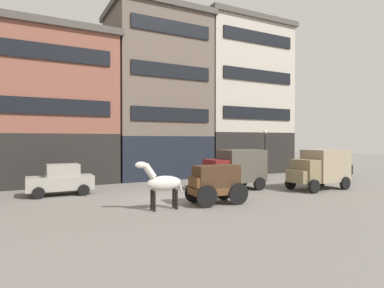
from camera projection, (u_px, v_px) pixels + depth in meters
The scene contains 12 objects.
ground_plane at pixel (166, 198), 18.15m from camera, with size 120.00×120.00×0.00m, color slate.
building_center_left at pixel (47, 107), 24.57m from camera, with size 10.15×6.92×11.50m.
building_center_right at pixel (157, 95), 28.79m from camera, with size 8.60×6.92×14.55m.
building_far_right at pixel (238, 98), 32.95m from camera, with size 9.84×6.92×15.04m.
cargo_wagon at pixel (215, 182), 16.52m from camera, with size 2.98×1.66×1.98m.
draft_horse at pixel (162, 183), 15.13m from camera, with size 2.35×0.69×2.30m.
delivery_truck_near at pixel (234, 168), 21.19m from camera, with size 4.39×2.21×2.62m.
delivery_truck_far at pixel (320, 168), 21.38m from camera, with size 4.39×2.22×2.62m.
sedan_dark at pixel (330, 167), 27.38m from camera, with size 3.80×2.06×1.83m.
sedan_parked_curb at pixel (61, 180), 19.14m from camera, with size 3.73×1.91×1.83m.
streetlamp_curbside at pixel (265, 147), 27.78m from camera, with size 0.32×0.32×4.12m.
fire_hydrant_curbside at pixel (239, 174), 26.75m from camera, with size 0.24×0.24×0.83m.
Camera 1 is at (-7.22, -16.67, 3.32)m, focal length 30.18 mm.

